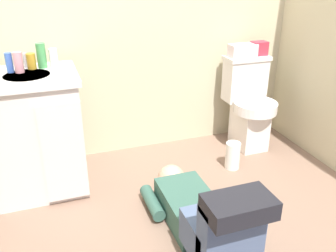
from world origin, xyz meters
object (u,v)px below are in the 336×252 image
at_px(bottle_amber, 31,61).
at_px(paper_towel_roll, 233,156).
at_px(vanity_cabinet, 37,133).
at_px(tissue_box, 243,50).
at_px(bottle_white, 54,58).
at_px(toiletry_bag, 259,48).
at_px(faucet, 25,61).
at_px(bottle_blue, 9,63).
at_px(toilet, 249,104).
at_px(bottle_green, 41,56).
at_px(person_plumber, 202,213).
at_px(bottle_pink, 18,62).

height_order(bottle_amber, paper_towel_roll, bottle_amber).
relative_size(vanity_cabinet, tissue_box, 3.73).
xyz_separation_m(tissue_box, bottle_white, (-1.45, -0.09, 0.08)).
bearing_deg(toiletry_bag, faucet, -178.10).
bearing_deg(bottle_blue, paper_towel_roll, -10.84).
bearing_deg(paper_towel_roll, toilet, 46.80).
bearing_deg(tissue_box, toiletry_bag, 0.00).
bearing_deg(bottle_green, person_plumber, -53.51).
xyz_separation_m(toiletry_bag, bottle_pink, (-1.81, -0.15, 0.08)).
distance_m(vanity_cabinet, tissue_box, 1.68).
xyz_separation_m(vanity_cabinet, bottle_white, (0.17, 0.11, 0.46)).
height_order(toiletry_bag, bottle_white, bottle_white).
height_order(bottle_pink, bottle_green, bottle_green).
height_order(bottle_blue, bottle_green, bottle_green).
bearing_deg(person_plumber, vanity_cabinet, 133.91).
xyz_separation_m(person_plumber, bottle_pink, (-0.86, 0.91, 0.71)).
height_order(vanity_cabinet, toiletry_bag, toiletry_bag).
distance_m(bottle_blue, bottle_pink, 0.06).
height_order(bottle_white, paper_towel_roll, bottle_white).
relative_size(bottle_pink, paper_towel_roll, 0.61).
xyz_separation_m(bottle_pink, paper_towel_roll, (1.41, -0.26, -0.78)).
height_order(toiletry_bag, bottle_blue, bottle_blue).
xyz_separation_m(vanity_cabinet, faucet, (-0.00, 0.15, 0.45)).
bearing_deg(bottle_green, vanity_cabinet, -128.99).
distance_m(faucet, bottle_blue, 0.12).
bearing_deg(faucet, toilet, -1.08).
bearing_deg(paper_towel_roll, vanity_cabinet, 171.47).
height_order(toilet, bottle_pink, bottle_pink).
distance_m(vanity_cabinet, bottle_blue, 0.48).
bearing_deg(bottle_blue, vanity_cabinet, -38.06).
bearing_deg(toiletry_bag, toilet, -139.23).
distance_m(bottle_amber, paper_towel_roll, 1.57).
height_order(tissue_box, toiletry_bag, toiletry_bag).
height_order(toilet, bottle_green, bottle_green).
bearing_deg(vanity_cabinet, tissue_box, 7.20).
bearing_deg(bottle_amber, paper_towel_roll, -13.63).
distance_m(tissue_box, bottle_pink, 1.67).
bearing_deg(tissue_box, bottle_pink, -174.89).
xyz_separation_m(vanity_cabinet, tissue_box, (1.62, 0.21, 0.38)).
bearing_deg(bottle_pink, vanity_cabinet, -53.69).
xyz_separation_m(faucet, paper_towel_roll, (1.37, -0.35, -0.76)).
bearing_deg(person_plumber, bottle_white, 123.94).
xyz_separation_m(vanity_cabinet, bottle_green, (0.10, 0.12, 0.48)).
xyz_separation_m(toilet, bottle_pink, (-1.71, -0.06, 0.52)).
distance_m(bottle_pink, bottle_white, 0.22).
relative_size(tissue_box, bottle_white, 1.81).
relative_size(bottle_blue, paper_towel_roll, 0.59).
bearing_deg(toiletry_bag, paper_towel_roll, -134.65).
bearing_deg(faucet, bottle_green, -13.03).
relative_size(person_plumber, paper_towel_roll, 5.07).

